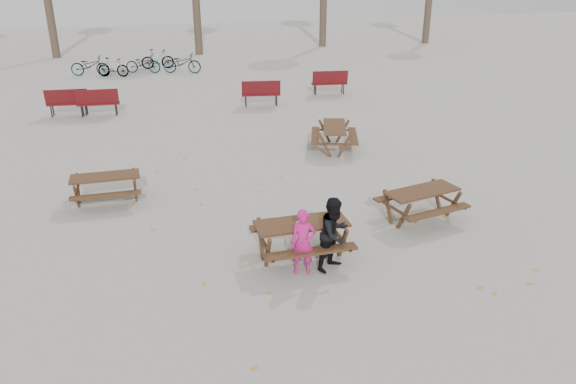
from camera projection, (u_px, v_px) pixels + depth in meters
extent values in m
plane|color=gray|center=(301.00, 257.00, 11.15)|extent=(80.00, 80.00, 0.00)
cube|color=#341C13|center=(302.00, 224.00, 10.85)|extent=(1.80, 0.70, 0.05)
cube|color=#341C13|center=(311.00, 252.00, 10.44)|extent=(1.80, 0.25, 0.05)
cube|color=#341C13|center=(293.00, 224.00, 11.50)|extent=(1.80, 0.25, 0.05)
cylinder|color=#341C13|center=(268.00, 253.00, 10.56)|extent=(0.08, 0.08, 0.73)
cylinder|color=#341C13|center=(261.00, 239.00, 11.09)|extent=(0.08, 0.08, 0.73)
cylinder|color=#341C13|center=(343.00, 243.00, 10.92)|extent=(0.08, 0.08, 0.73)
cylinder|color=#341C13|center=(332.00, 230.00, 11.45)|extent=(0.08, 0.08, 0.73)
cube|color=white|center=(301.00, 223.00, 10.76)|extent=(0.18, 0.11, 0.03)
ellipsoid|color=tan|center=(301.00, 221.00, 10.74)|extent=(0.14, 0.06, 0.05)
cylinder|color=silver|center=(304.00, 222.00, 10.71)|extent=(0.06, 0.06, 0.15)
cylinder|color=#E5500C|center=(304.00, 222.00, 10.71)|extent=(0.07, 0.07, 0.05)
cylinder|color=white|center=(304.00, 218.00, 10.67)|extent=(0.03, 0.03, 0.02)
imported|color=#CD1976|center=(303.00, 242.00, 10.37)|extent=(0.54, 0.44, 1.29)
imported|color=black|center=(334.00, 234.00, 10.51)|extent=(0.89, 0.84, 1.45)
imported|color=black|center=(90.00, 66.00, 27.27)|extent=(1.93, 1.02, 0.97)
imported|color=black|center=(113.00, 67.00, 27.02)|extent=(1.57, 0.93, 0.91)
imported|color=black|center=(143.00, 64.00, 27.91)|extent=(1.82, 1.11, 0.90)
imported|color=black|center=(158.00, 59.00, 28.87)|extent=(1.68, 0.54, 1.00)
imported|color=black|center=(182.00, 63.00, 27.84)|extent=(1.99, 1.24, 0.99)
cylinder|color=#382B21|center=(48.00, 0.00, 30.80)|extent=(0.44, 0.44, 6.30)
cylinder|color=#382B21|center=(196.00, 1.00, 31.93)|extent=(0.44, 0.44, 5.95)
cylinder|color=#382B21|center=(429.00, 1.00, 36.15)|extent=(0.44, 0.44, 5.25)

